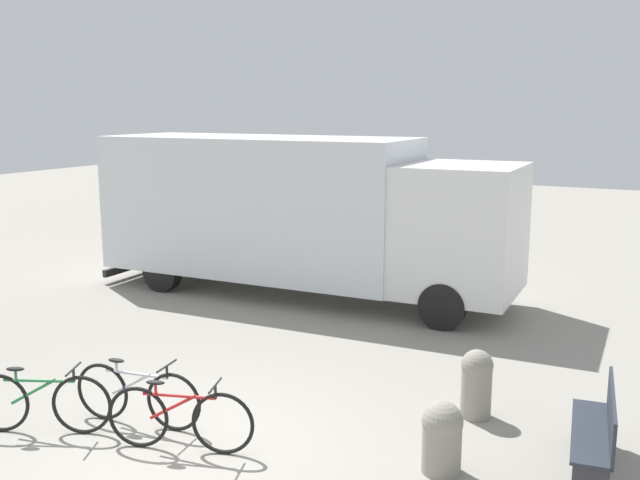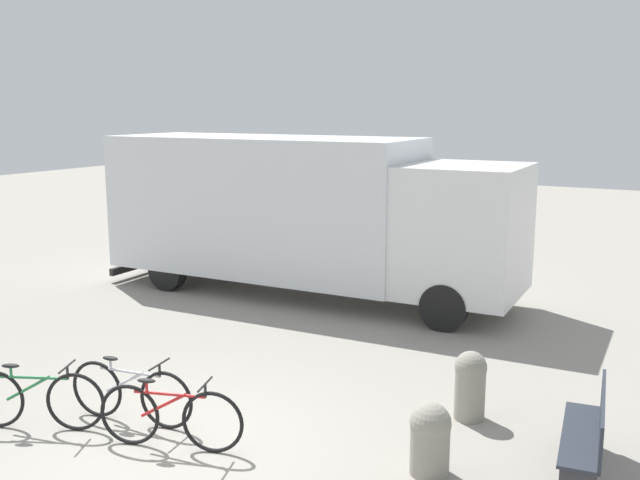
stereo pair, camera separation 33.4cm
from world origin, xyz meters
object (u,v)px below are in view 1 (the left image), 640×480
object	(u,v)px
bicycle_middle	(137,395)
park_bench	(599,429)
bicycle_near	(40,402)
bicycle_far	(180,418)
bollard_near_bench	(442,435)
bollard_far_bench	(477,381)
delivery_truck	(298,210)

from	to	relation	value
bicycle_middle	park_bench	bearing A→B (deg)	5.98
bicycle_near	bicycle_far	xyz separation A→B (m)	(1.76, 0.40, 0.00)
park_bench	bollard_near_bench	xyz separation A→B (m)	(-1.48, -0.74, -0.08)
bollard_near_bench	bollard_far_bench	xyz separation A→B (m)	(-0.04, 1.53, 0.05)
delivery_truck	bicycle_middle	size ratio (longest dim) A/B	5.09
bicycle_far	bollard_near_bench	world-z (taller)	bicycle_far
park_bench	bollard_near_bench	distance (m)	1.66
bicycle_near	bollard_far_bench	distance (m)	5.29
bicycle_far	bollard_near_bench	xyz separation A→B (m)	(2.77, 0.88, 0.03)
bicycle_near	bollard_far_bench	bearing A→B (deg)	8.04
park_bench	bicycle_middle	world-z (taller)	park_bench
delivery_truck	bicycle_near	bearing A→B (deg)	-88.35
park_bench	bicycle_near	world-z (taller)	park_bench
bicycle_near	park_bench	bearing A→B (deg)	-5.37
delivery_truck	bicycle_middle	world-z (taller)	delivery_truck
bicycle_far	bollard_near_bench	distance (m)	2.91
bollard_far_bench	park_bench	bearing A→B (deg)	-27.34
park_bench	bollard_near_bench	bearing A→B (deg)	109.87
delivery_truck	bicycle_far	size ratio (longest dim) A/B	5.26
park_bench	bicycle_far	distance (m)	4.55
delivery_truck	bollard_far_bench	size ratio (longest dim) A/B	9.99
bicycle_middle	delivery_truck	bearing A→B (deg)	92.70
bicycle_far	bicycle_near	bearing A→B (deg)	175.35
bicycle_near	bollard_near_bench	xyz separation A→B (m)	(4.53, 1.28, 0.03)
delivery_truck	bollard_far_bench	bearing A→B (deg)	-42.59
bicycle_near	bollard_far_bench	world-z (taller)	bollard_far_bench
bicycle_middle	bollard_far_bench	distance (m)	4.19
park_bench	bicycle_far	size ratio (longest dim) A/B	1.00
bicycle_near	bicycle_middle	size ratio (longest dim) A/B	0.93
park_bench	bollard_far_bench	distance (m)	1.71
bollard_near_bench	bicycle_far	bearing A→B (deg)	-162.35
park_bench	bicycle_near	distance (m)	6.34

